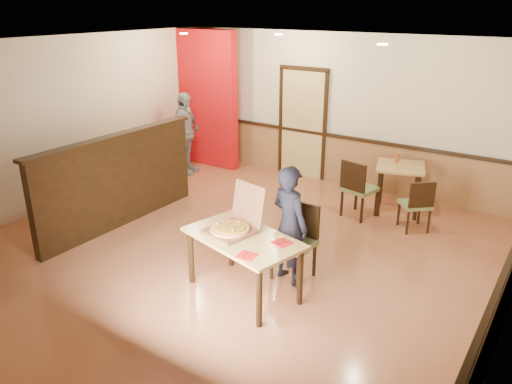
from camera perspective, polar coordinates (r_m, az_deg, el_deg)
floor at (r=7.11m, az=-2.83°, el=-6.76°), size 7.00×7.00×0.00m
ceiling at (r=6.31m, az=-3.30°, el=16.35°), size 7.00×7.00×0.00m
wall_back at (r=9.52m, az=9.81°, el=9.14°), size 7.00×0.00×7.00m
wall_left at (r=9.06m, az=-21.26°, el=7.42°), size 0.00×7.00×7.00m
wainscot_back at (r=9.73m, az=9.39°, el=3.63°), size 7.00×0.04×0.90m
chair_rail_back at (r=9.58m, az=9.50°, el=6.28°), size 7.00×0.06×0.06m
wainscot_right at (r=5.79m, az=26.48°, el=-11.05°), size 0.04×7.00×0.90m
chair_rail_right at (r=5.57m, az=27.06°, el=-6.87°), size 0.06×7.00×0.06m
back_door at (r=9.91m, az=5.34°, el=7.73°), size 0.90×0.06×2.10m
booth_partition at (r=7.96m, az=-15.46°, el=1.37°), size 0.20×3.10×1.44m
red_accent_panel at (r=10.62m, az=-5.97°, el=10.54°), size 1.60×0.20×2.78m
spot_a at (r=9.16m, az=-8.27°, el=17.49°), size 0.14×0.14×0.02m
spot_b at (r=8.83m, az=2.58°, el=17.55°), size 0.14×0.14×0.02m
spot_c at (r=6.97m, az=14.26°, el=16.05°), size 0.14×0.14×0.02m
main_table at (r=5.86m, az=-1.46°, el=-6.06°), size 1.55×1.11×0.75m
diner_chair at (r=6.31m, az=4.67°, el=-5.27°), size 0.50×0.50×0.96m
side_chair_left at (r=8.14m, az=11.54°, el=0.60°), size 0.57×0.57×0.97m
side_chair_right at (r=7.91m, az=17.94°, el=-1.23°), size 0.58×0.58×0.83m
side_table at (r=8.52m, az=16.09°, el=1.78°), size 0.94×0.94×0.80m
diner at (r=6.10m, az=3.87°, el=-3.78°), size 0.63×0.51×1.51m
passerby at (r=10.15m, az=-8.12°, el=6.62°), size 0.57×1.02×1.65m
pizza_box at (r=5.91m, az=-2.60°, el=-3.92°), size 0.62×0.69×0.53m
pizza at (r=5.89m, az=-3.00°, el=-4.22°), size 0.57×0.57×0.03m
napkin_near at (r=5.39m, az=-1.06°, el=-7.28°), size 0.22×0.22×0.01m
napkin_far at (r=5.67m, az=3.01°, el=-5.80°), size 0.24×0.24×0.01m
condiment at (r=8.59m, az=15.81°, el=3.80°), size 0.06×0.06×0.16m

